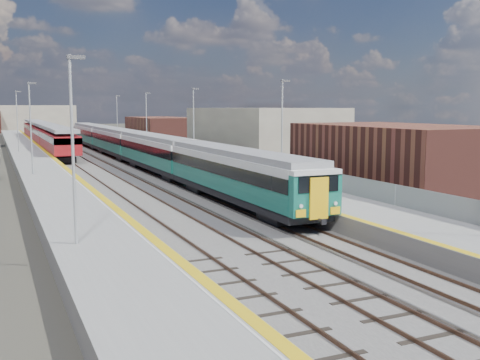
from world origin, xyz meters
TOP-DOWN VIEW (x-y plane):
  - ground at (0.00, 50.00)m, footprint 320.00×320.00m
  - ballast_bed at (-2.25, 52.50)m, footprint 10.50×155.00m
  - tracks at (-1.65, 54.18)m, footprint 8.96×160.00m
  - platform_right at (5.28, 52.49)m, footprint 4.70×155.00m
  - platform_left at (-9.05, 52.49)m, footprint 4.30×155.00m
  - green_train at (1.50, 48.26)m, footprint 2.85×79.41m
  - red_train at (-5.50, 80.25)m, footprint 3.06×61.99m
  - tree_d at (23.92, 71.95)m, footprint 4.24×4.24m

SIDE VIEW (x-z plane):
  - ground at x=0.00m, z-range 0.00..0.00m
  - ballast_bed at x=-2.25m, z-range 0.00..0.06m
  - tracks at x=-1.65m, z-range 0.02..0.19m
  - platform_left at x=-9.05m, z-range -3.74..4.78m
  - platform_right at x=5.28m, z-range -3.72..4.80m
  - green_train at x=1.50m, z-range 0.64..3.78m
  - red_train at x=-5.50m, z-range 0.35..4.22m
  - tree_d at x=23.92m, z-range 0.74..6.48m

